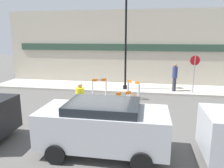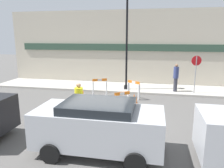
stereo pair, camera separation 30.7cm
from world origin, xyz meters
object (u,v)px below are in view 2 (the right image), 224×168
(streetlamp_post, at_px, (127,29))
(parked_car_1, at_px, (99,124))
(stop_sign, at_px, (196,68))
(person_worker, at_px, (79,100))
(person_pedestrian, at_px, (176,77))

(streetlamp_post, xyz_separation_m, parked_car_1, (0.21, -8.04, -3.10))
(parked_car_1, bearing_deg, stop_sign, 62.29)
(person_worker, bearing_deg, stop_sign, -26.99)
(stop_sign, height_order, person_worker, stop_sign)
(stop_sign, xyz_separation_m, person_worker, (-5.68, -5.18, -0.82))
(streetlamp_post, xyz_separation_m, person_worker, (-1.37, -5.42, -3.17))
(person_worker, relative_size, person_pedestrian, 0.93)
(person_worker, height_order, person_pedestrian, person_pedestrian)
(streetlamp_post, height_order, stop_sign, streetlamp_post)
(streetlamp_post, distance_m, parked_car_1, 8.62)
(person_pedestrian, bearing_deg, stop_sign, 176.10)
(person_pedestrian, bearing_deg, person_worker, 56.90)
(person_pedestrian, distance_m, parked_car_1, 8.55)
(person_pedestrian, xyz_separation_m, parked_car_1, (-2.97, -8.02, -0.15))
(person_pedestrian, relative_size, parked_car_1, 0.45)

